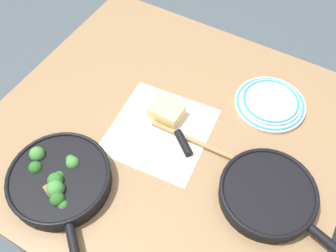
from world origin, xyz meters
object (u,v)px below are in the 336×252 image
at_px(cheese_block, 167,112).
at_px(dinner_plate_stack, 270,103).
at_px(skillet_eggs, 269,194).
at_px(grater_knife, 178,133).
at_px(wooden_spoon, 230,157).
at_px(skillet_broccoli, 60,180).

height_order(cheese_block, dinner_plate_stack, cheese_block).
relative_size(cheese_block, dinner_plate_stack, 0.43).
xyz_separation_m(skillet_eggs, dinner_plate_stack, (-0.11, 0.30, -0.01)).
relative_size(grater_knife, cheese_block, 2.07).
relative_size(wooden_spoon, grater_knife, 2.07).
bearing_deg(dinner_plate_stack, cheese_block, -143.11).
xyz_separation_m(grater_knife, dinner_plate_stack, (0.20, 0.24, 0.00)).
distance_m(skillet_broccoli, wooden_spoon, 0.47).
distance_m(skillet_broccoli, cheese_block, 0.37).
height_order(wooden_spoon, dinner_plate_stack, dinner_plate_stack).
xyz_separation_m(skillet_eggs, grater_knife, (-0.30, 0.06, -0.01)).
distance_m(wooden_spoon, cheese_block, 0.24).
height_order(wooden_spoon, grater_knife, grater_knife).
relative_size(skillet_eggs, grater_knife, 1.93).
height_order(skillet_eggs, cheese_block, skillet_eggs).
xyz_separation_m(skillet_broccoli, dinner_plate_stack, (0.39, 0.54, -0.01)).
bearing_deg(wooden_spoon, skillet_broccoli, -141.79).
distance_m(skillet_broccoli, grater_knife, 0.36).
xyz_separation_m(skillet_broccoli, cheese_block, (0.13, 0.35, -0.01)).
distance_m(skillet_eggs, wooden_spoon, 0.15).
relative_size(wooden_spoon, cheese_block, 4.28).
bearing_deg(cheese_block, skillet_eggs, -16.05).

